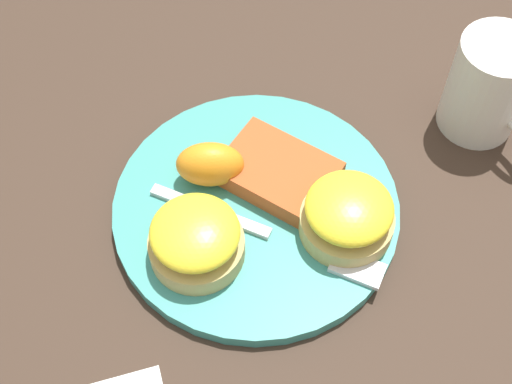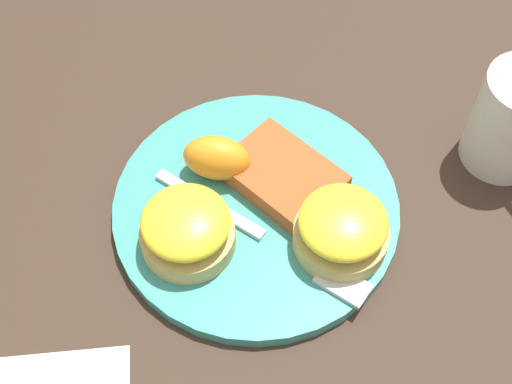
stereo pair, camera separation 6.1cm
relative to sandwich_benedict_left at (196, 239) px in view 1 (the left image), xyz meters
The scene contains 8 objects.
ground_plane 0.08m from the sandwich_benedict_left, 101.03° to the left, with size 1.10×1.10×0.00m, color #38281E.
plate 0.08m from the sandwich_benedict_left, 101.03° to the left, with size 0.25×0.25×0.01m, color teal.
sandwich_benedict_left is the anchor object (origin of this frame).
sandwich_benedict_right 0.13m from the sandwich_benedict_left, 66.97° to the left, with size 0.08×0.08×0.05m.
hashbrown_patty 0.10m from the sandwich_benedict_left, 104.29° to the left, with size 0.10×0.07×0.02m, color #AB4E24.
orange_wedge 0.08m from the sandwich_benedict_left, 139.88° to the left, with size 0.06×0.04×0.04m, color orange.
fork 0.07m from the sandwich_benedict_left, 67.19° to the left, with size 0.19×0.13×0.00m.
cup 0.30m from the sandwich_benedict_left, 86.67° to the left, with size 0.11×0.07×0.10m.
Camera 1 is at (0.28, -0.18, 0.55)m, focal length 50.00 mm.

